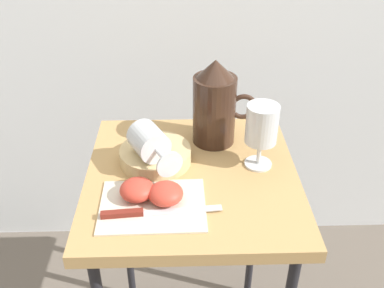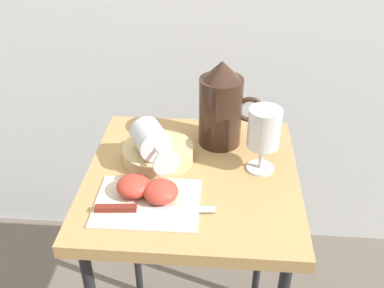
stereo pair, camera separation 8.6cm
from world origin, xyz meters
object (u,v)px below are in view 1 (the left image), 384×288
object	(u,v)px
pitcher	(215,109)
wine_glass_upright	(262,128)
apple_half_right	(166,194)
apple_half_left	(137,190)
table	(192,199)
wine_glass_tipped_near	(150,142)
basket_tray	(156,155)
knife	(144,213)

from	to	relation	value
pitcher	wine_glass_upright	distance (m)	0.15
apple_half_right	apple_half_left	bearing A→B (deg)	166.52
table	apple_half_right	world-z (taller)	apple_half_right
pitcher	wine_glass_tipped_near	bearing A→B (deg)	-142.59
basket_tray	apple_half_right	size ratio (longest dim) A/B	2.30
apple_half_right	wine_glass_upright	bearing A→B (deg)	31.21
apple_half_left	table	bearing A→B (deg)	36.06
basket_tray	wine_glass_upright	bearing A→B (deg)	-4.69
table	apple_half_right	xyz separation A→B (m)	(-0.06, -0.10, 0.10)
table	apple_half_left	size ratio (longest dim) A/B	9.54
wine_glass_upright	wine_glass_tipped_near	bearing A→B (deg)	-178.11
table	wine_glass_tipped_near	bearing A→B (deg)	167.21
basket_tray	apple_half_left	distance (m)	0.14
wine_glass_tipped_near	apple_half_left	size ratio (longest dim) A/B	2.18
wine_glass_upright	knife	distance (m)	0.32
wine_glass_tipped_near	apple_half_left	world-z (taller)	wine_glass_tipped_near
wine_glass_tipped_near	apple_half_right	xyz separation A→B (m)	(0.04, -0.12, -0.05)
apple_half_left	apple_half_right	bearing A→B (deg)	-13.48
basket_tray	apple_half_right	bearing A→B (deg)	-79.69
table	wine_glass_upright	distance (m)	0.24
table	wine_glass_upright	size ratio (longest dim) A/B	4.47
pitcher	apple_half_right	bearing A→B (deg)	-116.14
basket_tray	wine_glass_upright	world-z (taller)	wine_glass_upright
wine_glass_upright	wine_glass_tipped_near	xyz separation A→B (m)	(-0.25, -0.01, -0.03)
apple_half_left	knife	size ratio (longest dim) A/B	0.30
wine_glass_tipped_near	apple_half_right	bearing A→B (deg)	-73.19
table	apple_half_right	distance (m)	0.15
basket_tray	wine_glass_upright	size ratio (longest dim) A/B	1.08
wine_glass_upright	apple_half_right	bearing A→B (deg)	-148.79
wine_glass_tipped_near	apple_half_right	distance (m)	0.14
table	apple_half_right	bearing A→B (deg)	-119.91
wine_glass_tipped_near	knife	distance (m)	0.17
pitcher	knife	bearing A→B (deg)	-120.12
wine_glass_upright	apple_half_right	world-z (taller)	wine_glass_upright
table	wine_glass_upright	xyz separation A→B (m)	(0.16, 0.03, 0.18)
table	wine_glass_upright	world-z (taller)	wine_glass_upright
wine_glass_tipped_near	apple_half_right	world-z (taller)	wine_glass_tipped_near
table	basket_tray	distance (m)	0.14
pitcher	wine_glass_tipped_near	xyz separation A→B (m)	(-0.15, -0.12, -0.02)
pitcher	apple_half_right	world-z (taller)	pitcher
knife	basket_tray	bearing A→B (deg)	84.85
knife	table	bearing A→B (deg)	53.87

